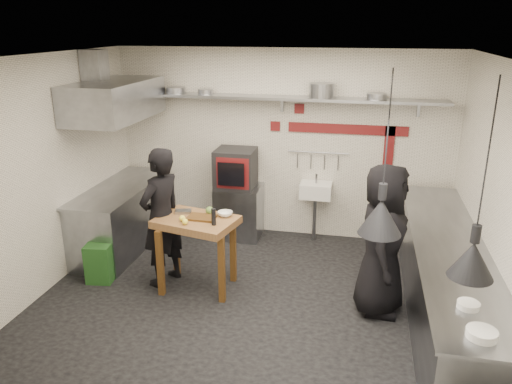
% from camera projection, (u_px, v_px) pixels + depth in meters
% --- Properties ---
extents(floor, '(5.00, 5.00, 0.00)m').
position_uv_depth(floor, '(251.00, 299.00, 5.95)').
color(floor, black).
rests_on(floor, ground).
extents(ceiling, '(5.00, 5.00, 0.00)m').
position_uv_depth(ceiling, '(250.00, 57.00, 5.06)').
color(ceiling, beige).
rests_on(ceiling, floor).
extents(wall_back, '(5.00, 0.04, 2.80)m').
position_uv_depth(wall_back, '(282.00, 145.00, 7.45)').
color(wall_back, silver).
rests_on(wall_back, floor).
extents(wall_front, '(5.00, 0.04, 2.80)m').
position_uv_depth(wall_front, '(186.00, 277.00, 3.56)').
color(wall_front, silver).
rests_on(wall_front, floor).
extents(wall_left, '(0.04, 4.20, 2.80)m').
position_uv_depth(wall_left, '(49.00, 174.00, 6.01)').
color(wall_left, silver).
rests_on(wall_left, floor).
extents(wall_right, '(0.04, 4.20, 2.80)m').
position_uv_depth(wall_right, '(493.00, 204.00, 5.00)').
color(wall_right, silver).
rests_on(wall_right, floor).
extents(red_band_horiz, '(1.70, 0.02, 0.14)m').
position_uv_depth(red_band_horiz, '(347.00, 129.00, 7.15)').
color(red_band_horiz, maroon).
rests_on(red_band_horiz, wall_back).
extents(red_band_vert, '(0.14, 0.02, 1.10)m').
position_uv_depth(red_band_vert, '(387.00, 164.00, 7.18)').
color(red_band_vert, maroon).
rests_on(red_band_vert, wall_back).
extents(red_tile_a, '(0.14, 0.02, 0.14)m').
position_uv_depth(red_tile_a, '(299.00, 109.00, 7.20)').
color(red_tile_a, maroon).
rests_on(red_tile_a, wall_back).
extents(red_tile_b, '(0.14, 0.02, 0.14)m').
position_uv_depth(red_tile_b, '(275.00, 126.00, 7.36)').
color(red_tile_b, maroon).
rests_on(red_tile_b, wall_back).
extents(back_shelf, '(4.60, 0.34, 0.04)m').
position_uv_depth(back_shelf, '(281.00, 98.00, 7.05)').
color(back_shelf, gray).
rests_on(back_shelf, wall_back).
extents(shelf_bracket_left, '(0.04, 0.06, 0.24)m').
position_uv_depth(shelf_bracket_left, '(159.00, 99.00, 7.60)').
color(shelf_bracket_left, gray).
rests_on(shelf_bracket_left, wall_back).
extents(shelf_bracket_mid, '(0.04, 0.06, 0.24)m').
position_uv_depth(shelf_bracket_mid, '(282.00, 103.00, 7.22)').
color(shelf_bracket_mid, gray).
rests_on(shelf_bracket_mid, wall_back).
extents(shelf_bracket_right, '(0.04, 0.06, 0.24)m').
position_uv_depth(shelf_bracket_right, '(419.00, 108.00, 6.84)').
color(shelf_bracket_right, gray).
rests_on(shelf_bracket_right, wall_back).
extents(pan_far_left, '(0.29, 0.29, 0.09)m').
position_uv_depth(pan_far_left, '(176.00, 90.00, 7.34)').
color(pan_far_left, gray).
rests_on(pan_far_left, back_shelf).
extents(pan_mid_left, '(0.24, 0.24, 0.07)m').
position_uv_depth(pan_mid_left, '(205.00, 92.00, 7.26)').
color(pan_mid_left, gray).
rests_on(pan_mid_left, back_shelf).
extents(stock_pot, '(0.45, 0.45, 0.20)m').
position_uv_depth(stock_pot, '(322.00, 90.00, 6.90)').
color(stock_pot, gray).
rests_on(stock_pot, back_shelf).
extents(pan_right, '(0.30, 0.30, 0.08)m').
position_uv_depth(pan_right, '(377.00, 96.00, 6.77)').
color(pan_right, gray).
rests_on(pan_right, back_shelf).
extents(oven_stand, '(0.67, 0.61, 0.80)m').
position_uv_depth(oven_stand, '(239.00, 211.00, 7.61)').
color(oven_stand, gray).
rests_on(oven_stand, floor).
extents(combi_oven, '(0.57, 0.53, 0.58)m').
position_uv_depth(combi_oven, '(236.00, 169.00, 7.35)').
color(combi_oven, black).
rests_on(combi_oven, oven_stand).
extents(oven_door, '(0.48, 0.03, 0.46)m').
position_uv_depth(oven_door, '(233.00, 173.00, 7.11)').
color(oven_door, maroon).
rests_on(oven_door, combi_oven).
extents(oven_glass, '(0.39, 0.02, 0.34)m').
position_uv_depth(oven_glass, '(231.00, 175.00, 7.06)').
color(oven_glass, black).
rests_on(oven_glass, oven_door).
extents(hand_sink, '(0.46, 0.34, 0.22)m').
position_uv_depth(hand_sink, '(316.00, 190.00, 7.37)').
color(hand_sink, white).
rests_on(hand_sink, wall_back).
extents(sink_tap, '(0.03, 0.03, 0.14)m').
position_uv_depth(sink_tap, '(316.00, 179.00, 7.31)').
color(sink_tap, gray).
rests_on(sink_tap, hand_sink).
extents(sink_drain, '(0.06, 0.06, 0.66)m').
position_uv_depth(sink_drain, '(314.00, 219.00, 7.48)').
color(sink_drain, gray).
rests_on(sink_drain, floor).
extents(utensil_rail, '(0.90, 0.02, 0.02)m').
position_uv_depth(utensil_rail, '(318.00, 152.00, 7.33)').
color(utensil_rail, gray).
rests_on(utensil_rail, wall_back).
extents(counter_right, '(0.70, 3.80, 0.90)m').
position_uv_depth(counter_right, '(445.00, 284.00, 5.38)').
color(counter_right, gray).
rests_on(counter_right, floor).
extents(counter_right_top, '(0.76, 3.90, 0.03)m').
position_uv_depth(counter_right_top, '(451.00, 245.00, 5.23)').
color(counter_right_top, gray).
rests_on(counter_right_top, counter_right).
extents(plate_stack, '(0.25, 0.25, 0.07)m').
position_uv_depth(plate_stack, '(482.00, 334.00, 3.65)').
color(plate_stack, white).
rests_on(plate_stack, counter_right_top).
extents(small_bowl_right, '(0.19, 0.19, 0.05)m').
position_uv_depth(small_bowl_right, '(468.00, 305.00, 4.04)').
color(small_bowl_right, white).
rests_on(small_bowl_right, counter_right_top).
extents(counter_left, '(0.70, 1.90, 0.90)m').
position_uv_depth(counter_left, '(122.00, 218.00, 7.21)').
color(counter_left, gray).
rests_on(counter_left, floor).
extents(counter_left_top, '(0.76, 2.00, 0.03)m').
position_uv_depth(counter_left_top, '(120.00, 187.00, 7.06)').
color(counter_left_top, gray).
rests_on(counter_left_top, counter_left).
extents(extractor_hood, '(0.78, 1.60, 0.50)m').
position_uv_depth(extractor_hood, '(115.00, 100.00, 6.66)').
color(extractor_hood, gray).
rests_on(extractor_hood, ceiling).
extents(hood_duct, '(0.28, 0.28, 0.50)m').
position_uv_depth(hood_duct, '(95.00, 69.00, 6.58)').
color(hood_duct, gray).
rests_on(hood_duct, ceiling).
extents(green_bin, '(0.36, 0.36, 0.50)m').
position_uv_depth(green_bin, '(101.00, 262.00, 6.32)').
color(green_bin, '#204F1D').
rests_on(green_bin, floor).
extents(prep_table, '(1.04, 0.83, 0.92)m').
position_uv_depth(prep_table, '(197.00, 254.00, 6.07)').
color(prep_table, olive).
rests_on(prep_table, floor).
extents(cutting_board, '(0.34, 0.24, 0.02)m').
position_uv_depth(cutting_board, '(202.00, 217.00, 5.92)').
color(cutting_board, '#523314').
rests_on(cutting_board, prep_table).
extents(pepper_mill, '(0.06, 0.06, 0.20)m').
position_uv_depth(pepper_mill, '(214.00, 217.00, 5.71)').
color(pepper_mill, black).
rests_on(pepper_mill, prep_table).
extents(lemon_a, '(0.09, 0.09, 0.07)m').
position_uv_depth(lemon_a, '(182.00, 218.00, 5.82)').
color(lemon_a, '#FFED3D').
rests_on(lemon_a, prep_table).
extents(lemon_b, '(0.09, 0.09, 0.07)m').
position_uv_depth(lemon_b, '(185.00, 222.00, 5.73)').
color(lemon_b, '#FFED3D').
rests_on(lemon_b, prep_table).
extents(veg_ball, '(0.12, 0.12, 0.10)m').
position_uv_depth(veg_ball, '(210.00, 211.00, 6.04)').
color(veg_ball, '#587C34').
rests_on(veg_ball, prep_table).
extents(steel_tray, '(0.22, 0.18, 0.03)m').
position_uv_depth(steel_tray, '(183.00, 211.00, 6.11)').
color(steel_tray, gray).
rests_on(steel_tray, prep_table).
extents(bowl, '(0.22, 0.22, 0.06)m').
position_uv_depth(bowl, '(225.00, 214.00, 5.99)').
color(bowl, white).
rests_on(bowl, prep_table).
extents(heat_lamp_near, '(0.43, 0.43, 1.38)m').
position_uv_depth(heat_lamp_near, '(386.00, 155.00, 4.04)').
color(heat_lamp_near, black).
rests_on(heat_lamp_near, ceiling).
extents(heat_lamp_far, '(0.35, 0.35, 1.50)m').
position_uv_depth(heat_lamp_far, '(484.00, 182.00, 3.55)').
color(heat_lamp_far, black).
rests_on(heat_lamp_far, ceiling).
extents(chef_left, '(0.63, 0.75, 1.75)m').
position_uv_depth(chef_left, '(161.00, 217.00, 6.08)').
color(chef_left, black).
rests_on(chef_left, floor).
extents(chef_right, '(0.63, 0.89, 1.73)m').
position_uv_depth(chef_right, '(383.00, 240.00, 5.46)').
color(chef_right, black).
rests_on(chef_right, floor).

